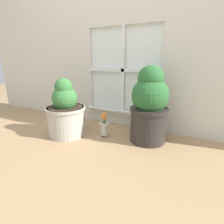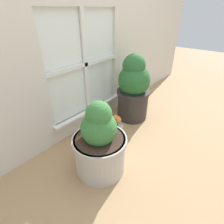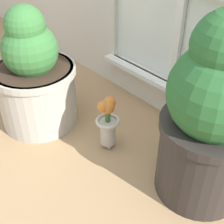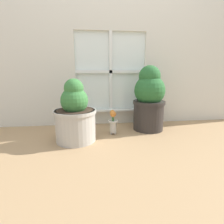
% 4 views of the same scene
% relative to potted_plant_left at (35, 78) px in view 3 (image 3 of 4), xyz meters
% --- Properties ---
extents(ground_plane, '(10.00, 10.00, 0.00)m').
position_rel_potted_plant_left_xyz_m(ground_plane, '(0.40, -0.13, -0.25)').
color(ground_plane, tan).
extents(potted_plant_left, '(0.40, 0.40, 0.60)m').
position_rel_potted_plant_left_xyz_m(potted_plant_left, '(0.00, 0.00, 0.00)').
color(potted_plant_left, '#B7B2A8').
rests_on(potted_plant_left, ground_plane).
extents(potted_plant_right, '(0.36, 0.36, 0.73)m').
position_rel_potted_plant_left_xyz_m(potted_plant_right, '(0.80, 0.24, 0.11)').
color(potted_plant_right, '#2D2826').
rests_on(potted_plant_right, ground_plane).
extents(flower_vase, '(0.11, 0.11, 0.26)m').
position_rel_potted_plant_left_xyz_m(flower_vase, '(0.38, 0.13, -0.10)').
color(flower_vase, '#BCB7AD').
rests_on(flower_vase, ground_plane).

